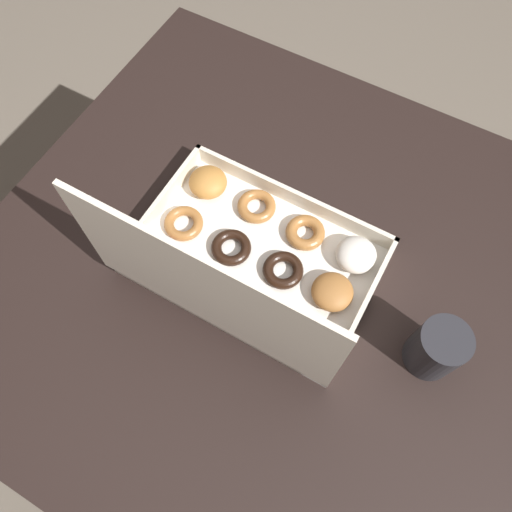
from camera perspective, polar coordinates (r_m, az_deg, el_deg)
ground_plane at (r=1.56m, az=1.05°, el=-13.00°), size 8.00×8.00×0.00m
dining_table at (r=0.94m, az=1.69°, el=-4.47°), size 0.99×0.94×0.75m
donut_box at (r=0.80m, az=-0.65°, el=-0.97°), size 0.40×0.28×0.28m
coffee_mug at (r=0.79m, az=19.99°, el=-9.87°), size 0.08×0.08×0.10m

